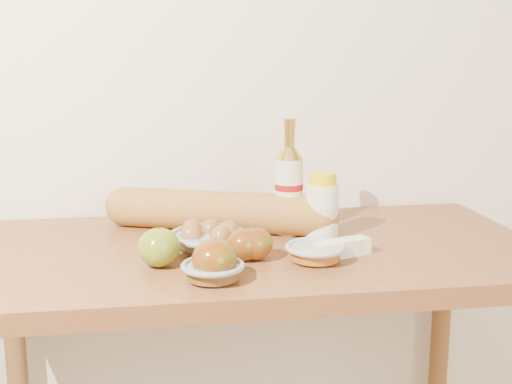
# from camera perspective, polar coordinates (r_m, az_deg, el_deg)

# --- Properties ---
(back_wall) EXTENTS (3.50, 0.02, 2.60)m
(back_wall) POSITION_cam_1_polar(r_m,az_deg,el_deg) (1.61, -2.04, 12.46)
(back_wall) COLOR silver
(back_wall) RESTS_ON ground
(table) EXTENTS (1.20, 0.60, 0.90)m
(table) POSITION_cam_1_polar(r_m,az_deg,el_deg) (1.38, -0.20, -9.66)
(table) COLOR #945A2F
(table) RESTS_ON ground
(bourbon_bottle) EXTENTS (0.08, 0.08, 0.26)m
(bourbon_bottle) POSITION_cam_1_polar(r_m,az_deg,el_deg) (1.41, 2.93, 0.42)
(bourbon_bottle) COLOR beige
(bourbon_bottle) RESTS_ON table
(cream_bottle) EXTENTS (0.09, 0.09, 0.14)m
(cream_bottle) POSITION_cam_1_polar(r_m,az_deg,el_deg) (1.39, 5.90, -1.39)
(cream_bottle) COLOR white
(cream_bottle) RESTS_ON table
(egg_bowl) EXTENTS (0.20, 0.20, 0.06)m
(egg_bowl) POSITION_cam_1_polar(r_m,az_deg,el_deg) (1.31, -4.26, -4.13)
(egg_bowl) COLOR gray
(egg_bowl) RESTS_ON table
(baguette) EXTENTS (0.54, 0.28, 0.09)m
(baguette) POSITION_cam_1_polar(r_m,az_deg,el_deg) (1.44, -3.31, -1.71)
(baguette) COLOR #BB8539
(baguette) RESTS_ON table
(apple_yellowgreen) EXTENTS (0.09, 0.09, 0.07)m
(apple_yellowgreen) POSITION_cam_1_polar(r_m,az_deg,el_deg) (1.21, -8.62, -4.89)
(apple_yellowgreen) COLOR olive
(apple_yellowgreen) RESTS_ON table
(apple_redgreen_front) EXTENTS (0.09, 0.09, 0.07)m
(apple_redgreen_front) POSITION_cam_1_polar(r_m,az_deg,el_deg) (1.13, -3.72, -6.01)
(apple_redgreen_front) COLOR #93080A
(apple_redgreen_front) RESTS_ON table
(apple_redgreen_right) EXTENTS (0.09, 0.09, 0.06)m
(apple_redgreen_right) POSITION_cam_1_polar(r_m,az_deg,el_deg) (1.24, -0.06, -4.62)
(apple_redgreen_right) COLOR maroon
(apple_redgreen_right) RESTS_ON table
(sugar_bowl) EXTENTS (0.15, 0.15, 0.03)m
(sugar_bowl) POSITION_cam_1_polar(r_m,az_deg,el_deg) (1.13, -3.86, -7.03)
(sugar_bowl) COLOR gray
(sugar_bowl) RESTS_ON table
(syrup_bowl) EXTENTS (0.12, 0.12, 0.03)m
(syrup_bowl) POSITION_cam_1_polar(r_m,az_deg,el_deg) (1.24, 5.30, -5.36)
(syrup_bowl) COLOR #9AA8A1
(syrup_bowl) RESTS_ON table
(butter_stick) EXTENTS (0.12, 0.07, 0.03)m
(butter_stick) POSITION_cam_1_polar(r_m,az_deg,el_deg) (1.28, 7.72, -4.96)
(butter_stick) COLOR beige
(butter_stick) RESTS_ON table
(apple_extra) EXTENTS (0.09, 0.09, 0.06)m
(apple_extra) POSITION_cam_1_polar(r_m,az_deg,el_deg) (1.24, -1.07, -4.68)
(apple_extra) COLOR maroon
(apple_extra) RESTS_ON table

